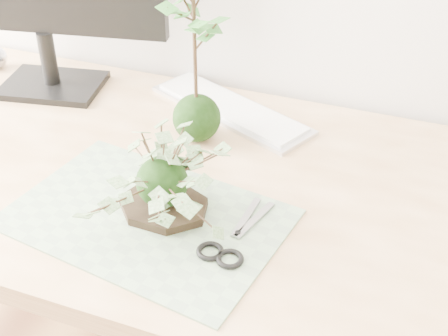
% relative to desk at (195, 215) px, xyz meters
% --- Properties ---
extents(desk, '(1.60, 0.70, 0.74)m').
position_rel_desk_xyz_m(desk, '(0.00, 0.00, 0.00)').
color(desk, '#DDBA8C').
rests_on(desk, ground_plane).
extents(cutting_mat, '(0.48, 0.36, 0.00)m').
position_rel_desk_xyz_m(cutting_mat, '(-0.03, -0.14, 0.09)').
color(cutting_mat, gray).
rests_on(cutting_mat, desk).
extents(stone_dish, '(0.16, 0.16, 0.01)m').
position_rel_desk_xyz_m(stone_dish, '(-0.01, -0.11, 0.10)').
color(stone_dish, black).
rests_on(stone_dish, cutting_mat).
extents(ivy_kokedama, '(0.31, 0.31, 0.17)m').
position_rel_desk_xyz_m(ivy_kokedama, '(-0.01, -0.11, 0.19)').
color(ivy_kokedama, black).
rests_on(ivy_kokedama, stone_dish).
extents(maple_kokedama, '(0.25, 0.25, 0.39)m').
position_rel_desk_xyz_m(maple_kokedama, '(-0.04, 0.12, 0.36)').
color(maple_kokedama, black).
rests_on(maple_kokedama, desk).
extents(keyboard, '(0.39, 0.26, 0.01)m').
position_rel_desk_xyz_m(keyboard, '(-0.02, 0.25, 0.09)').
color(keyboard, silver).
rests_on(keyboard, desk).
extents(scissors, '(0.08, 0.18, 0.01)m').
position_rel_desk_xyz_m(scissors, '(0.13, -0.16, 0.10)').
color(scissors, gray).
rests_on(scissors, cutting_mat).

